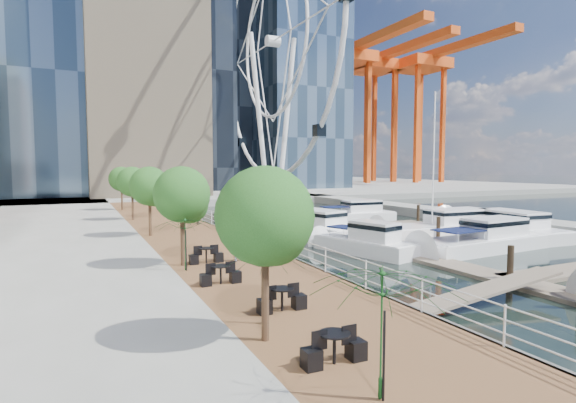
# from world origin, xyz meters

# --- Properties ---
(ground) EXTENTS (520.00, 520.00, 0.00)m
(ground) POSITION_xyz_m (0.00, 0.00, 0.00)
(ground) COLOR black
(ground) RESTS_ON ground
(boardwalk) EXTENTS (6.00, 60.00, 1.00)m
(boardwalk) POSITION_xyz_m (-9.00, 15.00, 0.50)
(boardwalk) COLOR brown
(boardwalk) RESTS_ON ground
(seawall) EXTENTS (0.25, 60.00, 1.00)m
(seawall) POSITION_xyz_m (-6.00, 15.00, 0.50)
(seawall) COLOR #595954
(seawall) RESTS_ON ground
(land_far) EXTENTS (200.00, 114.00, 1.00)m
(land_far) POSITION_xyz_m (0.00, 102.00, 0.50)
(land_far) COLOR gray
(land_far) RESTS_ON ground
(breakwater) EXTENTS (4.00, 60.00, 1.00)m
(breakwater) POSITION_xyz_m (20.00, 20.00, 0.50)
(breakwater) COLOR gray
(breakwater) RESTS_ON ground
(pier) EXTENTS (14.00, 12.00, 1.00)m
(pier) POSITION_xyz_m (14.00, 52.00, 0.50)
(pier) COLOR gray
(pier) RESTS_ON ground
(railing) EXTENTS (0.10, 60.00, 1.05)m
(railing) POSITION_xyz_m (-6.10, 15.00, 1.52)
(railing) COLOR white
(railing) RESTS_ON boardwalk
(floating_docks) EXTENTS (16.00, 34.00, 2.60)m
(floating_docks) POSITION_xyz_m (7.97, 9.98, 0.49)
(floating_docks) COLOR #6D6051
(floating_docks) RESTS_ON ground
(ferris_wheel) EXTENTS (5.80, 45.60, 47.80)m
(ferris_wheel) POSITION_xyz_m (14.00, 52.00, 25.92)
(ferris_wheel) COLOR white
(ferris_wheel) RESTS_ON ground
(port_cranes) EXTENTS (40.00, 52.00, 38.00)m
(port_cranes) POSITION_xyz_m (67.67, 95.67, 20.00)
(port_cranes) COLOR #D84C14
(port_cranes) RESTS_ON ground
(street_trees) EXTENTS (2.60, 42.60, 4.60)m
(street_trees) POSITION_xyz_m (-11.40, 14.00, 4.29)
(street_trees) COLOR #3F2B1C
(street_trees) RESTS_ON ground
(cafe_tables) EXTENTS (2.50, 13.70, 0.74)m
(cafe_tables) POSITION_xyz_m (-10.40, -2.00, 1.37)
(cafe_tables) COLOR black
(cafe_tables) RESTS_ON ground
(yacht_foreground) EXTENTS (11.22, 3.70, 2.15)m
(yacht_foreground) POSITION_xyz_m (8.39, 4.40, 0.00)
(yacht_foreground) COLOR white
(yacht_foreground) RESTS_ON ground
(pedestrian_near) EXTENTS (0.67, 0.51, 1.63)m
(pedestrian_near) POSITION_xyz_m (-8.74, 3.84, 1.81)
(pedestrian_near) COLOR #4F506A
(pedestrian_near) RESTS_ON boardwalk
(pedestrian_mid) EXTENTS (0.60, 0.75, 1.48)m
(pedestrian_mid) POSITION_xyz_m (-7.16, 18.44, 1.74)
(pedestrian_mid) COLOR #89675F
(pedestrian_mid) RESTS_ON boardwalk
(pedestrian_far) EXTENTS (1.05, 0.79, 1.66)m
(pedestrian_far) POSITION_xyz_m (-7.82, 30.83, 1.83)
(pedestrian_far) COLOR #2E343A
(pedestrian_far) RESTS_ON boardwalk
(moored_yachts) EXTENTS (19.10, 31.58, 11.50)m
(moored_yachts) POSITION_xyz_m (9.85, 10.42, 0.00)
(moored_yachts) COLOR white
(moored_yachts) RESTS_ON ground
(cafe_seating) EXTENTS (4.16, 15.89, 2.68)m
(cafe_seating) POSITION_xyz_m (-10.91, -4.64, 2.23)
(cafe_seating) COLOR #103C14
(cafe_seating) RESTS_ON ground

